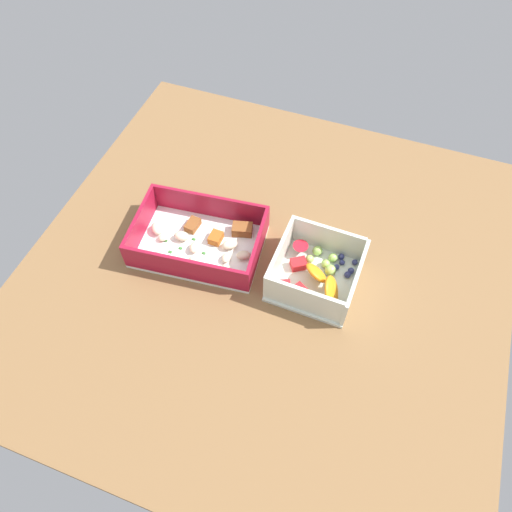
% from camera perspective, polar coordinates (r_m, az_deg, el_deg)
% --- Properties ---
extents(table_surface, '(0.80, 0.80, 0.02)m').
position_cam_1_polar(table_surface, '(0.83, 1.26, -1.69)').
color(table_surface, brown).
rests_on(table_surface, ground).
extents(pasta_container, '(0.23, 0.17, 0.06)m').
position_cam_1_polar(pasta_container, '(0.84, -6.63, 1.82)').
color(pasta_container, white).
rests_on(pasta_container, table_surface).
extents(fruit_bowl, '(0.14, 0.14, 0.06)m').
position_cam_1_polar(fruit_bowl, '(0.80, 7.15, -1.98)').
color(fruit_bowl, silver).
rests_on(fruit_bowl, table_surface).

